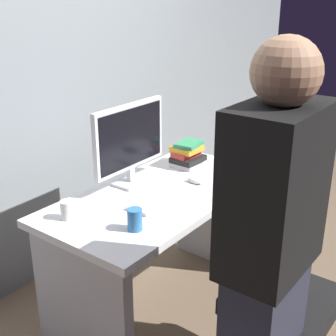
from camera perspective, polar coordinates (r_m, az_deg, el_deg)
name	(u,v)px	position (r m, az deg, el deg)	size (l,w,h in m)	color
ground_plane	(161,304)	(2.86, -0.83, -16.65)	(9.00, 9.00, 0.00)	brown
wall_back	(44,38)	(2.89, -15.27, 15.41)	(6.40, 0.10, 3.00)	gray
desk	(161,230)	(2.58, -0.89, -7.74)	(1.34, 0.69, 0.74)	white
office_chair	(271,301)	(2.23, 12.73, -15.93)	(0.52, 0.52, 0.94)	black
person_at_desk	(268,268)	(1.69, 12.37, -12.08)	(0.40, 0.24, 1.64)	#262838
monitor	(130,140)	(2.51, -4.77, 3.51)	(0.54, 0.14, 0.46)	silver
keyboard	(163,197)	(2.39, -0.68, -3.66)	(0.43, 0.13, 0.02)	white
mouse	(196,180)	(2.59, 3.46, -1.55)	(0.06, 0.10, 0.03)	white
cup_near_keyboard	(135,219)	(2.08, -4.16, -6.43)	(0.07, 0.07, 0.10)	#3372B2
cup_by_monitor	(67,210)	(2.23, -12.45, -5.12)	(0.07, 0.07, 0.09)	white
book_stack	(187,155)	(2.83, 2.45, 1.68)	(0.22, 0.18, 0.15)	white
cell_phone	(234,176)	(2.70, 8.23, -0.99)	(0.07, 0.14, 0.01)	black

